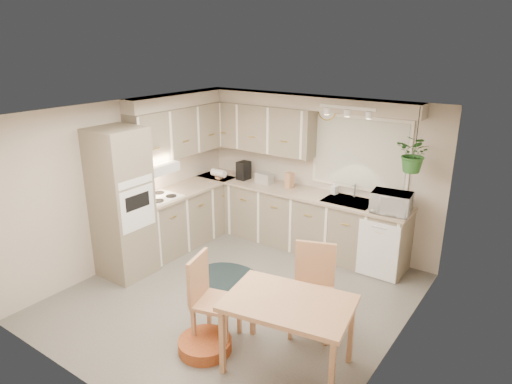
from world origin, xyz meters
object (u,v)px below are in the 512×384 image
chair_left (216,300)px  pet_bed (205,345)px  dining_table (288,335)px  microwave (391,200)px  braided_rug (230,281)px  chair_back (312,292)px

chair_left → pet_bed: bearing=-10.5°
dining_table → microwave: (0.12, 2.47, 0.73)m
chair_left → braided_rug: 1.37m
chair_left → pet_bed: chair_left is taller
microwave → chair_back: bearing=-103.8°
dining_table → chair_left: chair_left is taller
microwave → dining_table: bearing=-99.8°
pet_bed → microwave: 3.11m
braided_rug → microwave: size_ratio=2.27×
chair_left → pet_bed: 0.49m
microwave → braided_rug: bearing=-146.5°
chair_left → microwave: 2.78m
pet_bed → microwave: bearing=70.4°
braided_rug → pet_bed: size_ratio=2.05×
dining_table → braided_rug: size_ratio=1.04×
chair_back → microwave: (0.22, 1.81, 0.60)m
braided_rug → microwave: microwave is taller
pet_bed → dining_table: bearing=18.4°
dining_table → pet_bed: size_ratio=2.13×
chair_left → braided_rug: (-0.68, 1.09, -0.49)m
braided_rug → microwave: (1.68, 1.43, 1.11)m
chair_left → microwave: (1.00, 2.52, 0.62)m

